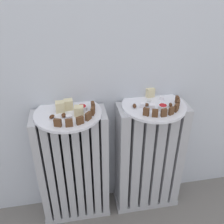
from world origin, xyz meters
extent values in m
cube|color=#B2B2B7|center=(-0.20, 0.28, 0.01)|extent=(0.35, 0.15, 0.03)
cube|color=#B2B2B7|center=(-0.35, 0.28, 0.33)|extent=(0.03, 0.15, 0.60)
cube|color=#B2B2B7|center=(-0.30, 0.28, 0.33)|extent=(0.03, 0.15, 0.60)
cube|color=#B2B2B7|center=(-0.26, 0.28, 0.33)|extent=(0.03, 0.15, 0.60)
cube|color=#B2B2B7|center=(-0.22, 0.28, 0.33)|extent=(0.03, 0.15, 0.60)
cube|color=#B2B2B7|center=(-0.17, 0.28, 0.33)|extent=(0.03, 0.15, 0.60)
cube|color=#B2B2B7|center=(-0.13, 0.28, 0.33)|extent=(0.03, 0.15, 0.60)
cube|color=#B2B2B7|center=(-0.09, 0.28, 0.33)|extent=(0.03, 0.15, 0.60)
cube|color=#B2B2B7|center=(-0.04, 0.28, 0.33)|extent=(0.03, 0.15, 0.60)
cube|color=#B2B2B7|center=(0.20, 0.28, 0.01)|extent=(0.35, 0.15, 0.03)
cube|color=#B2B2B7|center=(0.05, 0.28, 0.33)|extent=(0.04, 0.15, 0.60)
cube|color=#B2B2B7|center=(0.11, 0.28, 0.33)|extent=(0.04, 0.15, 0.60)
cube|color=#B2B2B7|center=(0.17, 0.28, 0.33)|extent=(0.04, 0.15, 0.60)
cube|color=#B2B2B7|center=(0.23, 0.28, 0.33)|extent=(0.04, 0.15, 0.60)
cube|color=#B2B2B7|center=(0.28, 0.28, 0.33)|extent=(0.04, 0.15, 0.60)
cube|color=#B2B2B7|center=(0.34, 0.28, 0.33)|extent=(0.04, 0.15, 0.60)
cylinder|color=white|center=(-0.20, 0.28, 0.63)|extent=(0.30, 0.30, 0.01)
cylinder|color=white|center=(0.20, 0.28, 0.63)|extent=(0.30, 0.30, 0.01)
cube|color=#56351E|center=(-0.24, 0.18, 0.66)|extent=(0.03, 0.02, 0.03)
cube|color=#56351E|center=(-0.19, 0.17, 0.66)|extent=(0.03, 0.01, 0.03)
cube|color=#56351E|center=(-0.15, 0.18, 0.66)|extent=(0.03, 0.02, 0.03)
cube|color=#56351E|center=(-0.11, 0.20, 0.66)|extent=(0.03, 0.03, 0.03)
cube|color=#56351E|center=(-0.09, 0.24, 0.66)|extent=(0.02, 0.03, 0.03)
cube|color=#56351E|center=(-0.08, 0.29, 0.66)|extent=(0.02, 0.03, 0.03)
cube|color=beige|center=(-0.15, 0.25, 0.66)|extent=(0.04, 0.04, 0.04)
cube|color=beige|center=(-0.19, 0.31, 0.66)|extent=(0.04, 0.03, 0.05)
cube|color=beige|center=(-0.23, 0.29, 0.66)|extent=(0.04, 0.03, 0.05)
cube|color=white|center=(-0.20, 0.34, 0.65)|extent=(0.03, 0.03, 0.02)
cube|color=white|center=(-0.19, 0.22, 0.65)|extent=(0.03, 0.03, 0.02)
ellipsoid|color=#4C2814|center=(-0.21, 0.25, 0.65)|extent=(0.02, 0.03, 0.01)
ellipsoid|color=#4C2814|center=(-0.26, 0.24, 0.65)|extent=(0.03, 0.03, 0.02)
cylinder|color=white|center=(-0.13, 0.29, 0.65)|extent=(0.05, 0.05, 0.02)
cylinder|color=#B21419|center=(-0.13, 0.29, 0.65)|extent=(0.04, 0.04, 0.01)
cube|color=#56351E|center=(0.13, 0.19, 0.66)|extent=(0.03, 0.02, 0.04)
cube|color=#56351E|center=(0.17, 0.18, 0.66)|extent=(0.03, 0.02, 0.04)
cube|color=#56351E|center=(0.20, 0.17, 0.66)|extent=(0.03, 0.01, 0.04)
cube|color=#56351E|center=(0.24, 0.18, 0.66)|extent=(0.03, 0.02, 0.04)
cube|color=#56351E|center=(0.27, 0.20, 0.66)|extent=(0.03, 0.03, 0.04)
cube|color=#56351E|center=(0.29, 0.23, 0.66)|extent=(0.02, 0.03, 0.04)
cube|color=#56351E|center=(0.30, 0.27, 0.66)|extent=(0.01, 0.03, 0.04)
cube|color=beige|center=(0.20, 0.36, 0.66)|extent=(0.05, 0.04, 0.04)
cube|color=white|center=(0.25, 0.32, 0.65)|extent=(0.02, 0.02, 0.02)
cube|color=white|center=(0.17, 0.24, 0.65)|extent=(0.03, 0.03, 0.02)
cube|color=white|center=(0.14, 0.26, 0.65)|extent=(0.03, 0.03, 0.02)
ellipsoid|color=#4C2814|center=(0.16, 0.27, 0.65)|extent=(0.03, 0.03, 0.01)
ellipsoid|color=#4C2814|center=(0.26, 0.25, 0.65)|extent=(0.02, 0.03, 0.02)
ellipsoid|color=#4C2814|center=(0.10, 0.27, 0.65)|extent=(0.02, 0.03, 0.02)
cylinder|color=white|center=(0.22, 0.23, 0.65)|extent=(0.04, 0.04, 0.02)
cylinder|color=#B21419|center=(0.22, 0.23, 0.66)|extent=(0.03, 0.03, 0.01)
cube|color=silver|center=(0.15, 0.26, 0.64)|extent=(0.04, 0.07, 0.00)
cube|color=silver|center=(0.18, 0.31, 0.64)|extent=(0.03, 0.03, 0.00)
camera|label=1|loc=(-0.18, -0.70, 1.22)|focal=41.24mm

